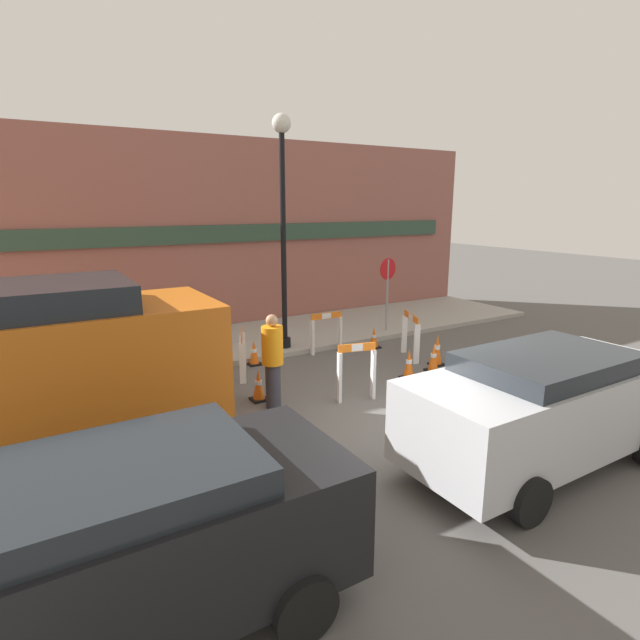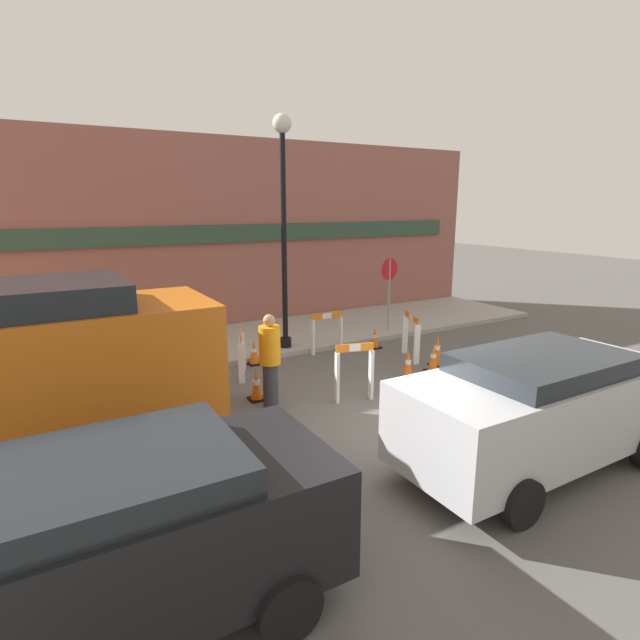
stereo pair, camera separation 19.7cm
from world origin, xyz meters
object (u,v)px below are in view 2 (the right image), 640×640
object	(u,v)px
stop_sign	(389,282)
work_van	(20,367)
person_pedestrian	(82,320)
parked_car_0	(116,534)
person_worker	(270,358)
parked_car_1	(539,404)
streetlamp_post	(283,203)

from	to	relation	value
stop_sign	work_van	xyz separation A→B (m)	(-8.87, -3.00, -0.11)
stop_sign	person_pedestrian	size ratio (longest dim) A/B	1.19
stop_sign	parked_car_0	world-z (taller)	stop_sign
stop_sign	person_worker	bearing A→B (deg)	23.10
person_worker	work_van	world-z (taller)	work_van
stop_sign	parked_car_1	size ratio (longest dim) A/B	0.48
streetlamp_post	work_van	bearing A→B (deg)	-152.28
person_worker	person_pedestrian	distance (m)	5.25
streetlamp_post	person_worker	bearing A→B (deg)	-120.70
work_van	stop_sign	bearing A→B (deg)	18.71
person_worker	parked_car_0	distance (m)	4.94
stop_sign	person_pedestrian	bearing A→B (deg)	-18.95
person_worker	parked_car_1	world-z (taller)	person_worker
stop_sign	person_worker	world-z (taller)	stop_sign
person_worker	person_pedestrian	world-z (taller)	person_pedestrian
person_worker	work_van	size ratio (longest dim) A/B	0.32
parked_car_0	person_pedestrian	bearing A→B (deg)	86.54
stop_sign	parked_car_0	bearing A→B (deg)	31.73
person_pedestrian	parked_car_0	world-z (taller)	person_pedestrian
parked_car_0	work_van	size ratio (longest dim) A/B	0.71
streetlamp_post	stop_sign	distance (m)	3.91
person_worker	parked_car_1	distance (m)	4.47
person_pedestrian	work_van	world-z (taller)	work_van
work_van	person_pedestrian	bearing A→B (deg)	75.33
parked_car_1	work_van	bearing A→B (deg)	148.18
streetlamp_post	stop_sign	xyz separation A→B (m)	(3.26, 0.06, -2.15)
streetlamp_post	stop_sign	bearing A→B (deg)	0.97
parked_car_1	person_pedestrian	bearing A→B (deg)	121.14
parked_car_1	person_worker	bearing A→B (deg)	121.99
stop_sign	person_pedestrian	world-z (taller)	stop_sign
person_pedestrian	streetlamp_post	bearing A→B (deg)	175.00
streetlamp_post	person_pedestrian	world-z (taller)	streetlamp_post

